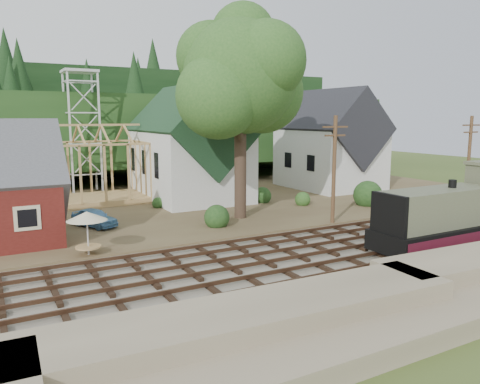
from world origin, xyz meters
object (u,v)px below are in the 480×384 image
patio_set (87,218)px  locomotive (467,212)px  car_red (366,177)px  car_blue (94,218)px

patio_set → locomotive: bearing=-22.4°
car_red → patio_set: (-34.56, -14.47, 1.45)m
locomotive → patio_set: (-20.62, 8.50, 0.21)m
locomotive → car_blue: size_ratio=3.30×
locomotive → car_blue: 24.33m
car_blue → patio_set: size_ratio=1.53×
car_red → locomotive: bearing=144.6°
locomotive → car_red: size_ratio=2.69×
car_blue → locomotive: bearing=-65.1°
car_red → patio_set: patio_set is taller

